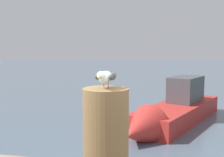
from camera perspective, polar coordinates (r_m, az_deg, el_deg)
The scene contains 3 objects.
mooring_post at distance 2.16m, azimuth -1.33°, elevation -12.71°, with size 0.36×0.36×0.80m, color brown.
seagull at distance 2.05m, azimuth -1.41°, elevation 0.34°, with size 0.15×0.39×0.14m.
boat_red at distance 8.89m, azimuth 12.67°, elevation -7.02°, with size 3.52×5.68×1.76m.
Camera 1 is at (0.24, -2.42, 2.45)m, focal length 42.59 mm.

